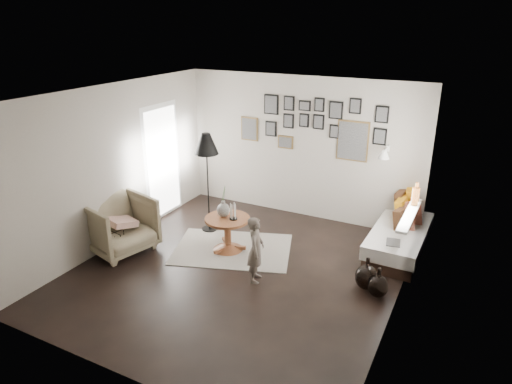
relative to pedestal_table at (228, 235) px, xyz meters
The scene contains 23 objects.
ground 0.74m from the pedestal_table, 47.75° to the right, with size 4.80×4.80×0.00m, color black.
wall_back 2.20m from the pedestal_table, 76.03° to the left, with size 4.50×4.50×0.00m, color #A69E91.
wall_front 3.13m from the pedestal_table, 80.87° to the right, with size 4.50×4.50×0.00m, color #A69E91.
wall_left 2.13m from the pedestal_table, 163.85° to the right, with size 4.80×4.80×0.00m, color #A69E91.
wall_right 2.96m from the pedestal_table, 10.74° to the right, with size 4.80×4.80×0.00m, color #A69E91.
ceiling 2.44m from the pedestal_table, 47.75° to the right, with size 4.80×4.80×0.00m, color white.
door_left 2.05m from the pedestal_table, 158.83° to the left, with size 0.00×2.14×2.14m.
window_right 2.85m from the pedestal_table, 17.34° to the left, with size 0.15×1.32×1.30m.
gallery_wall 2.50m from the pedestal_table, 67.96° to the left, with size 2.74×0.03×1.08m.
wall_sconce 2.85m from the pedestal_table, 38.72° to the left, with size 0.18×0.36×0.16m.
rug 0.27m from the pedestal_table, 32.69° to the left, with size 1.85×1.29×0.01m, color silver.
pedestal_table is the anchor object (origin of this frame).
vase 0.47m from the pedestal_table, 165.96° to the left, with size 0.21×0.21×0.51m.
candles 0.45m from the pedestal_table, ahead, with size 0.12×0.12×0.27m.
daybed 2.78m from the pedestal_table, 27.28° to the left, with size 0.82×1.87×0.89m.
magazine_on_daybed 2.55m from the pedestal_table, 14.47° to the left, with size 0.20×0.27×0.01m, color black.
armchair 1.73m from the pedestal_table, 152.72° to the right, with size 0.95×0.98×0.89m, color #73684D.
armchair_cushion 1.71m from the pedestal_table, 154.21° to the right, with size 0.40×0.40×0.10m, color beige.
floor_lamp 1.50m from the pedestal_table, 143.51° to the left, with size 0.41×0.41×1.75m.
magazine_basket 1.78m from the pedestal_table, 149.29° to the right, with size 0.34×0.34×0.36m.
demijohn_large 2.28m from the pedestal_table, ahead, with size 0.31×0.31×0.47m.
demijohn_small 2.48m from the pedestal_table, ahead, with size 0.28×0.28×0.43m.
child 1.04m from the pedestal_table, 36.57° to the right, with size 0.36×0.23×0.98m, color #554B43.
Camera 1 is at (2.93, -5.14, 3.53)m, focal length 32.00 mm.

